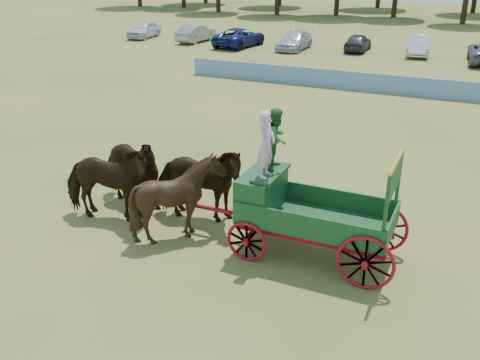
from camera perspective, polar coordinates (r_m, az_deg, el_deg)
name	(u,v)px	position (r m, az deg, el deg)	size (l,w,h in m)	color
ground	(327,250)	(14.54, 9.25, -7.35)	(160.00, 160.00, 0.00)	olive
horse_lead_left	(106,183)	(15.85, -14.06, -0.33)	(1.27, 2.78, 2.35)	black
horse_lead_right	(129,170)	(16.65, -11.76, 1.04)	(1.27, 2.78, 2.35)	black
horse_wheel_left	(178,198)	(14.56, -6.59, -1.90)	(1.90, 2.14, 2.35)	black
horse_wheel_right	(198,183)	(15.42, -4.50, -0.34)	(1.27, 2.78, 2.35)	black
farm_dray	(289,192)	(13.67, 5.24, -1.27)	(6.00, 2.00, 3.84)	maroon
sponsor_banner	(401,85)	(31.21, 16.82, 9.64)	(26.00, 0.08, 1.05)	#1B5A92
parked_cars	(460,50)	(42.89, 22.39, 12.68)	(55.69, 7.17, 1.60)	silver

